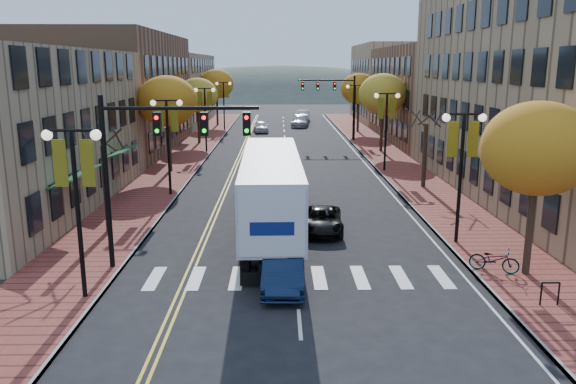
{
  "coord_description": "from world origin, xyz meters",
  "views": [
    {
      "loc": [
        -0.64,
        -18.57,
        8.11
      ],
      "look_at": [
        -0.22,
        7.44,
        2.2
      ],
      "focal_mm": 35.0,
      "sensor_mm": 36.0,
      "label": 1
    }
  ],
  "objects_px": {
    "semi_truck": "(271,185)",
    "navy_sedan": "(283,268)",
    "bicycle": "(494,260)",
    "black_suv": "(322,220)"
  },
  "relations": [
    {
      "from": "semi_truck",
      "to": "black_suv",
      "type": "relative_size",
      "value": 3.77
    },
    {
      "from": "bicycle",
      "to": "black_suv",
      "type": "bearing_deg",
      "value": 71.24
    },
    {
      "from": "navy_sedan",
      "to": "black_suv",
      "type": "xyz_separation_m",
      "value": [
        1.99,
        7.03,
        -0.13
      ]
    },
    {
      "from": "black_suv",
      "to": "semi_truck",
      "type": "bearing_deg",
      "value": 176.89
    },
    {
      "from": "black_suv",
      "to": "navy_sedan",
      "type": "bearing_deg",
      "value": -102.67
    },
    {
      "from": "semi_truck",
      "to": "bicycle",
      "type": "height_order",
      "value": "semi_truck"
    },
    {
      "from": "black_suv",
      "to": "bicycle",
      "type": "distance_m",
      "value": 8.73
    },
    {
      "from": "semi_truck",
      "to": "navy_sedan",
      "type": "distance_m",
      "value": 7.5
    },
    {
      "from": "semi_truck",
      "to": "black_suv",
      "type": "xyz_separation_m",
      "value": [
        2.54,
        -0.28,
        -1.74
      ]
    },
    {
      "from": "navy_sedan",
      "to": "bicycle",
      "type": "distance_m",
      "value": 8.36
    }
  ]
}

